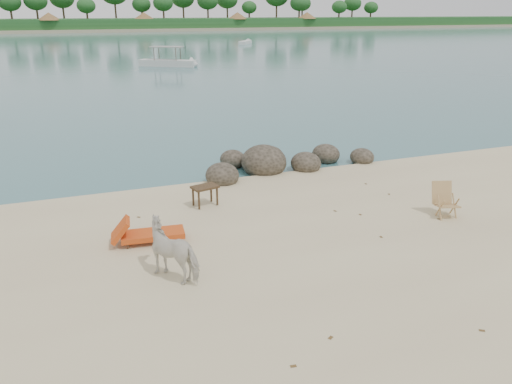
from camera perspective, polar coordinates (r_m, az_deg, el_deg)
water at (r=98.96m, az=-18.55°, el=16.08°), size 400.00×400.00×0.00m
far_shore at (r=178.85m, az=-19.89°, el=17.28°), size 420.00×90.00×1.40m
far_scenery at (r=145.50m, az=-19.64°, el=18.17°), size 420.00×18.00×9.50m
boulders at (r=17.31m, az=2.31°, el=3.37°), size 6.36×2.91×1.15m
cow at (r=10.32m, az=-9.18°, el=-6.63°), size 1.36×1.49×1.18m
side_table at (r=13.96m, az=-5.83°, el=-0.56°), size 0.80×0.61×0.57m
lounge_chair at (r=12.00m, az=-11.71°, el=-4.51°), size 1.88×0.83×0.55m
deck_chair at (r=14.01m, az=21.08°, el=-1.06°), size 0.74×0.77×0.90m
boat_mid at (r=51.51m, az=-10.14°, el=15.72°), size 6.09×4.64×3.08m
boat_far at (r=85.62m, az=-1.24°, el=16.79°), size 3.80×4.80×0.59m
dead_leaves at (r=12.21m, az=8.57°, el=-5.24°), size 7.70×7.44×0.00m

